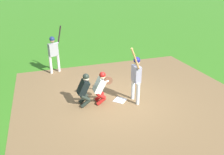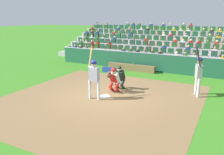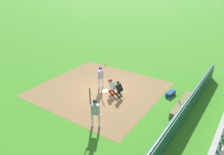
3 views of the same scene
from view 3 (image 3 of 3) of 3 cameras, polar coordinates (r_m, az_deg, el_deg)
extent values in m
plane|color=#377A1F|center=(16.59, -1.99, -3.59)|extent=(160.00, 160.00, 0.00)
cube|color=brown|center=(16.85, -3.35, -3.10)|extent=(8.68, 9.09, 0.01)
cube|color=white|center=(16.58, -1.99, -3.54)|extent=(0.62, 0.62, 0.02)
cylinder|color=silver|center=(16.68, -3.42, -1.77)|extent=(0.13, 0.13, 0.86)
cylinder|color=silver|center=(17.00, -2.52, -1.19)|extent=(0.13, 0.13, 0.86)
cube|color=#908FA5|center=(16.52, -3.02, 0.81)|extent=(0.44, 0.23, 0.61)
sphere|color=#C8AD88|center=(16.34, -3.06, 2.27)|extent=(0.22, 0.22, 0.22)
sphere|color=navy|center=(16.32, -3.06, 2.47)|extent=(0.25, 0.25, 0.25)
cylinder|color=#908FA5|center=(16.43, -2.87, 1.77)|extent=(0.47, 0.13, 0.14)
cylinder|color=#908FA5|center=(16.56, -2.51, 1.98)|extent=(0.17, 0.14, 0.13)
cylinder|color=#B8844A|center=(16.36, -1.87, 3.25)|extent=(0.12, 0.39, 0.80)
sphere|color=black|center=(16.58, -2.34, 2.10)|extent=(0.06, 0.06, 0.06)
cylinder|color=#AB1A16|center=(15.94, -0.30, -4.23)|extent=(0.15, 0.39, 0.34)
cylinder|color=#AB1A16|center=(15.83, -0.30, -3.53)|extent=(0.15, 0.39, 0.33)
cylinder|color=#AB1A16|center=(16.16, 0.39, -3.78)|extent=(0.15, 0.39, 0.34)
cylinder|color=#AB1A16|center=(16.06, 0.39, -3.09)|extent=(0.15, 0.39, 0.33)
cube|color=silver|center=(15.77, 0.12, -2.21)|extent=(0.44, 0.48, 0.60)
cube|color=#AB1A16|center=(15.83, -0.22, -2.10)|extent=(0.39, 0.27, 0.43)
sphere|color=beige|center=(15.68, -0.25, -0.94)|extent=(0.22, 0.22, 0.22)
cube|color=black|center=(15.68, -0.25, -0.94)|extent=(0.20, 0.13, 0.19)
sphere|color=#AB1A16|center=(15.65, -0.25, -0.74)|extent=(0.24, 0.24, 0.24)
cylinder|color=brown|center=(15.93, -0.55, -1.02)|extent=(0.08, 0.30, 0.30)
cylinder|color=silver|center=(15.88, 0.02, -1.37)|extent=(0.14, 0.40, 0.22)
cylinder|color=#222A22|center=(15.64, 1.55, -4.87)|extent=(0.16, 0.39, 0.34)
cylinder|color=#222A22|center=(15.53, 1.56, -4.17)|extent=(0.16, 0.39, 0.33)
cylinder|color=#222A22|center=(15.88, 2.14, -4.38)|extent=(0.16, 0.39, 0.34)
cylinder|color=#222A22|center=(15.77, 2.15, -3.68)|extent=(0.16, 0.39, 0.33)
cube|color=black|center=(15.47, 1.96, -2.81)|extent=(0.44, 0.48, 0.60)
cube|color=#222A22|center=(15.52, 1.59, -2.70)|extent=(0.39, 0.27, 0.44)
sphere|color=beige|center=(15.36, 1.58, -1.52)|extent=(0.22, 0.22, 0.22)
cube|color=black|center=(15.36, 1.58, -1.52)|extent=(0.20, 0.13, 0.19)
sphere|color=#222A22|center=(15.33, 1.59, -1.32)|extent=(0.24, 0.24, 0.24)
cube|color=#1C5238|center=(14.01, 18.81, -8.24)|extent=(14.60, 0.24, 1.16)
cylinder|color=gray|center=(13.70, 19.17, -6.07)|extent=(14.60, 0.07, 0.07)
cube|color=brown|center=(15.24, 17.93, -6.82)|extent=(3.45, 0.40, 0.44)
cylinder|color=green|center=(14.91, 17.53, -6.01)|extent=(0.07, 0.07, 0.22)
cube|color=navy|center=(16.47, 15.28, -4.14)|extent=(0.95, 0.48, 0.32)
cylinder|color=silver|center=(12.67, -3.41, -11.40)|extent=(0.17, 0.17, 0.89)
cylinder|color=silver|center=(12.77, -5.29, -11.14)|extent=(0.17, 0.17, 0.89)
cube|color=gray|center=(12.29, -4.47, -8.43)|extent=(0.38, 0.51, 0.63)
sphere|color=#A77D5C|center=(12.03, -4.55, -6.58)|extent=(0.23, 0.23, 0.23)
sphere|color=navy|center=(12.00, -4.56, -6.33)|extent=(0.26, 0.26, 0.26)
cylinder|color=gray|center=(12.16, -4.73, -7.17)|extent=(0.23, 0.49, 0.14)
cylinder|color=gray|center=(12.21, -5.57, -7.06)|extent=(0.10, 0.16, 0.13)
cylinder|color=black|center=(12.12, -5.87, -4.87)|extent=(0.28, 0.25, 0.86)
sphere|color=black|center=(12.23, -5.78, -6.87)|extent=(0.06, 0.06, 0.06)
cube|color=#1D4529|center=(11.69, 26.17, -17.12)|extent=(0.44, 0.10, 0.42)
cube|color=white|center=(11.65, 27.46, -17.25)|extent=(0.32, 0.22, 0.52)
cube|color=#1C4B29|center=(12.19, 26.74, -15.31)|extent=(0.44, 0.10, 0.42)
cube|color=#1A4721|center=(12.70, 27.26, -13.64)|extent=(0.44, 0.10, 0.42)
camera|label=1|loc=(20.10, 16.92, 13.61)|focal=35.75mm
camera|label=2|loc=(19.28, -34.38, 7.71)|focal=36.97mm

